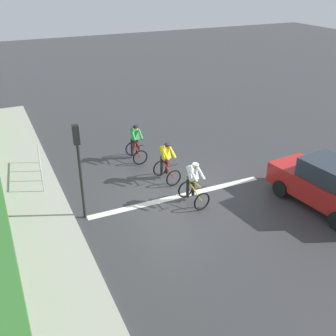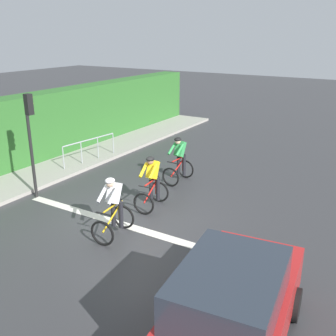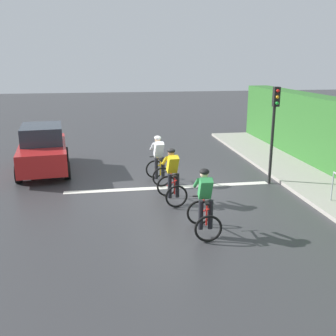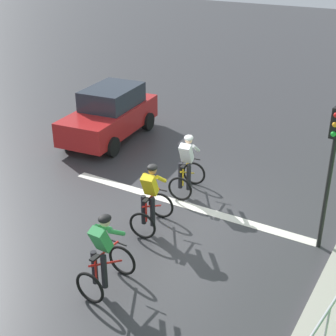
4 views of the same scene
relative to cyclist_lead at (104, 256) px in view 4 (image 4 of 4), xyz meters
The scene contains 8 objects.
ground_plane 3.46m from the cyclist_lead, 85.34° to the right, with size 80.00×80.00×0.00m, color #333335.
road_marking_stop_line 3.82m from the cyclist_lead, 85.81° to the right, with size 7.00×0.30×0.01m, color silver.
cyclist_lead is the anchor object (origin of this frame).
cyclist_second 2.38m from the cyclist_lead, 80.10° to the right, with size 0.80×1.15×1.66m.
cyclist_mid 4.39m from the cyclist_lead, 82.82° to the right, with size 0.80×1.15×1.66m.
car_red 8.07m from the cyclist_lead, 54.05° to the right, with size 2.23×4.26×1.76m.
traffic_light_near_crossing 5.05m from the cyclist_lead, 132.37° to the right, with size 0.21×0.31×3.34m.
pedestrian_railing_kerbside 4.13m from the cyclist_lead, behind, with size 0.34×2.68×1.03m.
Camera 4 is at (-5.30, 9.40, 6.43)m, focal length 52.06 mm.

